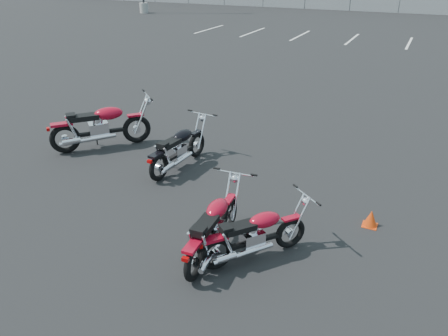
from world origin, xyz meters
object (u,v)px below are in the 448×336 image
at_px(motorcycle_front_red, 101,126).
at_px(motorcycle_rear_red, 255,235).
at_px(motorcycle_second_black, 179,149).
at_px(motorcycle_third_red, 213,228).

distance_m(motorcycle_front_red, motorcycle_rear_red, 5.41).
xyz_separation_m(motorcycle_second_black, motorcycle_third_red, (2.01, -2.37, -0.01)).
relative_size(motorcycle_second_black, motorcycle_rear_red, 1.24).
bearing_deg(motorcycle_rear_red, motorcycle_front_red, 153.39).
distance_m(motorcycle_second_black, motorcycle_rear_red, 3.45).
relative_size(motorcycle_third_red, motorcycle_rear_red, 1.22).
bearing_deg(motorcycle_rear_red, motorcycle_second_black, 139.49).
distance_m(motorcycle_third_red, motorcycle_rear_red, 0.63).
bearing_deg(motorcycle_second_black, motorcycle_third_red, -49.71).
xyz_separation_m(motorcycle_front_red, motorcycle_rear_red, (4.84, -2.42, -0.13)).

